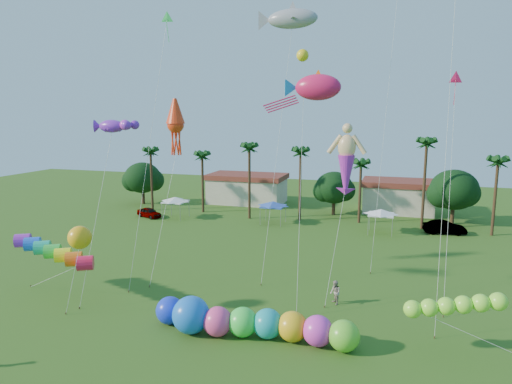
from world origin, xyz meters
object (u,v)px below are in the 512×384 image
(caterpillar_inflatable, at_px, (256,323))
(blue_ball, at_px, (170,310))
(car_b, at_px, (445,227))
(spectator_b, at_px, (335,293))
(car_a, at_px, (149,213))

(caterpillar_inflatable, relative_size, blue_ball, 6.42)
(car_b, relative_size, spectator_b, 2.65)
(car_a, relative_size, blue_ball, 2.10)
(car_b, height_order, caterpillar_inflatable, caterpillar_inflatable)
(spectator_b, height_order, caterpillar_inflatable, caterpillar_inflatable)
(caterpillar_inflatable, height_order, blue_ball, caterpillar_inflatable)
(car_b, bearing_deg, spectator_b, 151.38)
(car_a, xyz_separation_m, caterpillar_inflatable, (25.21, -29.63, 0.37))
(car_a, relative_size, spectator_b, 2.18)
(car_a, xyz_separation_m, spectator_b, (29.41, -22.52, 0.24))
(spectator_b, xyz_separation_m, caterpillar_inflatable, (-4.20, -7.11, 0.12))
(car_a, bearing_deg, caterpillar_inflatable, -117.37)
(car_a, xyz_separation_m, blue_ball, (18.79, -29.31, 0.28))
(caterpillar_inflatable, bearing_deg, spectator_b, 54.95)
(car_b, xyz_separation_m, blue_ball, (-20.66, -31.99, 0.15))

